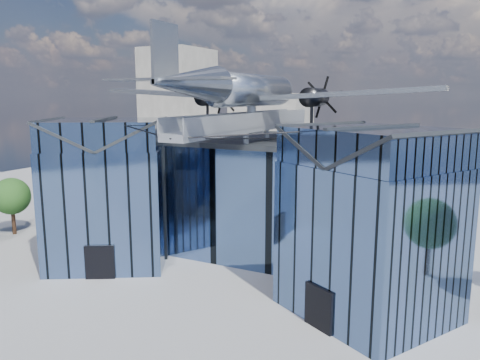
% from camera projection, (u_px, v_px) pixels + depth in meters
% --- Properties ---
extents(ground_plane, '(120.00, 120.00, 0.00)m').
position_uv_depth(ground_plane, '(228.00, 278.00, 35.38)').
color(ground_plane, gray).
extents(museum, '(32.88, 24.50, 17.60)m').
position_uv_depth(museum, '(260.00, 192.00, 39.51)').
color(museum, '#455F8D').
rests_on(museum, ground).
extents(bg_towers, '(77.00, 24.50, 26.00)m').
position_uv_depth(bg_towers, '(380.00, 118.00, 77.29)').
color(bg_towers, gray).
rests_on(bg_towers, ground).
extents(tree_side_w, '(4.18, 4.18, 5.66)m').
position_uv_depth(tree_side_w, '(11.00, 196.00, 45.88)').
color(tree_side_w, black).
rests_on(tree_side_w, ground).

